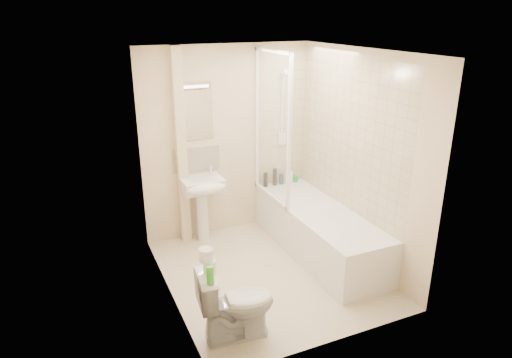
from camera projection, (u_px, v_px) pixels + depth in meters
name	position (u px, v px, depth m)	size (l,w,h in m)	color
floor	(269.00, 273.00, 5.10)	(2.50, 2.50, 0.00)	beige
wall_back	(227.00, 142.00, 5.76)	(2.20, 0.02, 2.40)	beige
wall_left	(165.00, 187.00, 4.27)	(0.02, 2.50, 2.40)	beige
wall_right	(359.00, 158.00, 5.11)	(0.02, 2.50, 2.40)	beige
ceiling	(272.00, 51.00, 4.28)	(2.20, 2.50, 0.02)	white
tile_back	(281.00, 119.00, 5.96)	(0.70, 0.01, 1.75)	beige
tile_right	(349.00, 135.00, 5.20)	(0.01, 2.10, 1.75)	beige
pipe_boxing	(181.00, 149.00, 5.47)	(0.12, 0.12, 2.40)	beige
splashback	(196.00, 159.00, 5.65)	(0.60, 0.01, 0.30)	beige
mirror	(194.00, 115.00, 5.46)	(0.46, 0.01, 0.60)	white
strip_light	(193.00, 84.00, 5.31)	(0.42, 0.07, 0.07)	silver
bathtub	(319.00, 230.00, 5.46)	(0.70, 2.10, 0.55)	white
shower_screen	(272.00, 127.00, 5.44)	(0.04, 0.92, 1.80)	white
shower_fixture	(283.00, 111.00, 5.88)	(0.10, 0.16, 0.99)	white
pedestal_sink	(203.00, 192.00, 5.58)	(0.49, 0.46, 0.95)	white
bottle_black_a	(266.00, 180.00, 6.07)	(0.06, 0.06, 0.19)	black
bottle_black_b	(275.00, 177.00, 6.11)	(0.06, 0.06, 0.23)	black
bottle_blue	(281.00, 179.00, 6.16)	(0.05, 0.05, 0.14)	#12264F
bottle_cream	(286.00, 178.00, 6.19)	(0.05, 0.05, 0.15)	beige
bottle_white_b	(291.00, 177.00, 6.22)	(0.06, 0.06, 0.16)	white
bottle_green	(295.00, 179.00, 6.26)	(0.07, 0.07, 0.08)	green
toilet	(236.00, 303.00, 4.00)	(0.71, 0.45, 0.68)	white
toilet_roll_lower	(210.00, 266.00, 3.83)	(0.11, 0.11, 0.11)	white
toilet_roll_upper	(206.00, 255.00, 3.79)	(0.12, 0.12, 0.11)	white
green_bottle	(210.00, 275.00, 3.65)	(0.06, 0.06, 0.16)	green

